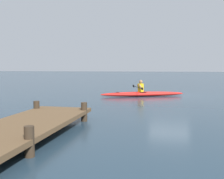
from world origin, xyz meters
name	(u,v)px	position (x,y,z in m)	size (l,w,h in m)	color
ground_plane	(170,95)	(0.00, 0.00, 0.00)	(160.00, 160.00, 0.00)	#233847
kayak	(143,94)	(1.61, 0.99, 0.14)	(5.03, 2.38, 0.28)	red
kayaker	(140,87)	(1.75, 1.04, 0.57)	(0.91, 2.31, 0.71)	yellow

